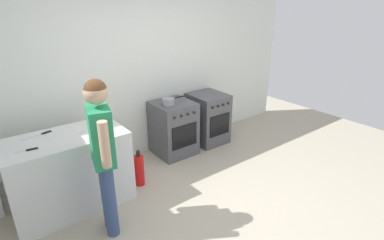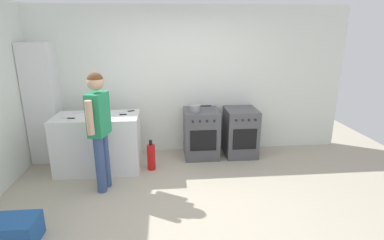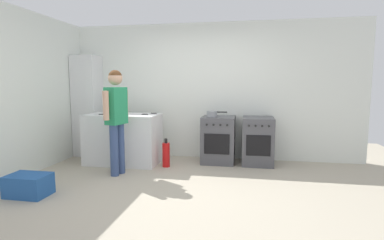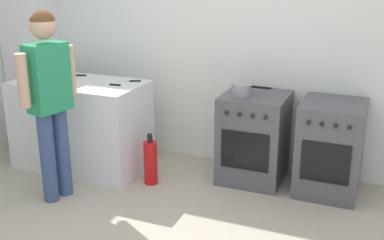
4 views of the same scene
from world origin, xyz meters
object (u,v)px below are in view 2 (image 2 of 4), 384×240
object	(u,v)px
oven_left	(201,133)
knife_chef	(117,115)
knife_utility	(127,111)
larder_cabinet	(44,104)
knife_paring	(69,118)
person	(99,122)
recycling_crate_lower	(13,231)
pot	(195,108)
oven_right	(240,132)
fire_extinguisher	(151,157)
knife_carving	(85,112)

from	to	relation	value
oven_left	knife_chef	distance (m)	1.50
knife_utility	larder_cabinet	world-z (taller)	larder_cabinet
knife_paring	person	bearing A→B (deg)	-44.47
knife_chef	knife_utility	bearing A→B (deg)	55.85
knife_paring	recycling_crate_lower	bearing A→B (deg)	-96.56
pot	knife_chef	distance (m)	1.30
larder_cabinet	oven_right	bearing A→B (deg)	-1.74
fire_extinguisher	oven_right	bearing A→B (deg)	16.83
larder_cabinet	fire_extinguisher	bearing A→B (deg)	-18.05
pot	oven_left	bearing A→B (deg)	28.44
pot	recycling_crate_lower	bearing A→B (deg)	-136.06
pot	recycling_crate_lower	xyz separation A→B (m)	(-2.15, -2.07, -0.76)
oven_left	recycling_crate_lower	bearing A→B (deg)	-136.70
knife_carving	fire_extinguisher	bearing A→B (deg)	-16.04
pot	larder_cabinet	xyz separation A→B (m)	(-2.54, 0.16, 0.10)
person	recycling_crate_lower	size ratio (longest dim) A/B	3.19
person	pot	bearing A→B (deg)	35.20
knife_chef	larder_cabinet	distance (m)	1.37
oven_left	knife_utility	size ratio (longest dim) A/B	3.49
knife_paring	fire_extinguisher	distance (m)	1.39
pot	knife_chef	size ratio (longest dim) A/B	1.18
pot	person	bearing A→B (deg)	-144.80
oven_left	person	distance (m)	1.93
pot	oven_right	bearing A→B (deg)	4.27
knife_chef	recycling_crate_lower	bearing A→B (deg)	-116.80
knife_utility	oven_left	bearing A→B (deg)	8.13
fire_extinguisher	larder_cabinet	bearing A→B (deg)	161.95
oven_left	oven_right	xyz separation A→B (m)	(0.71, -0.00, -0.00)
knife_paring	knife_carving	xyz separation A→B (m)	(0.15, 0.32, -0.00)
knife_utility	recycling_crate_lower	world-z (taller)	knife_utility
knife_chef	knife_carving	bearing A→B (deg)	160.24
knife_carving	larder_cabinet	distance (m)	0.79
pot	recycling_crate_lower	distance (m)	3.08
fire_extinguisher	recycling_crate_lower	world-z (taller)	fire_extinguisher
knife_chef	recycling_crate_lower	size ratio (longest dim) A/B	0.60
pot	person	distance (m)	1.72
pot	knife_paring	distance (m)	2.01
knife_chef	knife_paring	bearing A→B (deg)	-169.70
larder_cabinet	knife_carving	bearing A→B (deg)	-20.85
knife_utility	larder_cabinet	bearing A→B (deg)	168.81
oven_left	knife_utility	distance (m)	1.34
oven_left	knife_chef	size ratio (longest dim) A/B	2.73
knife_utility	knife_paring	xyz separation A→B (m)	(-0.83, -0.32, 0.00)
oven_right	larder_cabinet	bearing A→B (deg)	178.26
oven_left	knife_paring	xyz separation A→B (m)	(-2.07, -0.50, 0.48)
oven_left	pot	size ratio (longest dim) A/B	2.31
oven_right	pot	xyz separation A→B (m)	(-0.82, -0.06, 0.48)
knife_utility	larder_cabinet	distance (m)	1.44
knife_paring	larder_cabinet	bearing A→B (deg)	133.78
knife_chef	person	bearing A→B (deg)	-101.77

